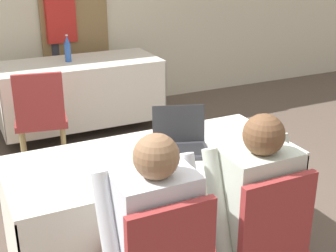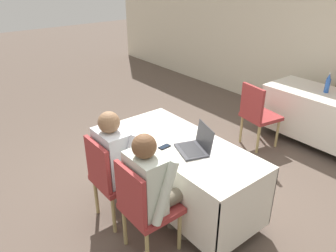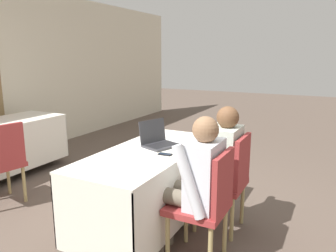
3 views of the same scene
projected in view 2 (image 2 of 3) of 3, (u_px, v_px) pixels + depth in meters
The scene contains 13 objects.
ground_plane at pixel (182, 204), 3.56m from camera, with size 24.00×24.00×0.00m, color brown.
conference_table_near at pixel (183, 160), 3.31m from camera, with size 1.69×0.74×0.76m.
conference_table_far at pixel (328, 108), 4.52m from camera, with size 1.69×0.74×0.76m.
laptop at pixel (195, 146), 3.08m from camera, with size 0.39×0.36×0.25m.
cell_phone at pixel (164, 147), 3.15m from camera, with size 0.07×0.12×0.01m.
paper_beside_laptop at pixel (215, 159), 2.96m from camera, with size 0.31×0.35×0.00m.
paper_centre_table at pixel (203, 143), 3.23m from camera, with size 0.27×0.34×0.00m.
water_bottle at pixel (328, 84), 4.47m from camera, with size 0.06×0.06×0.28m.
chair_near_left at pixel (111, 176), 3.15m from camera, with size 0.44×0.44×0.92m.
chair_near_right at pixel (144, 205), 2.76m from camera, with size 0.44×0.44×0.92m.
chair_far_spare at pixel (257, 113), 4.50m from camera, with size 0.51×0.51×0.92m.
person_checkered_shirt at pixel (119, 158), 3.14m from camera, with size 0.50×0.52×1.18m.
person_white_shirt at pixel (153, 185), 2.75m from camera, with size 0.50×0.52×1.18m.
Camera 2 is at (2.11, -1.88, 2.34)m, focal length 35.00 mm.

